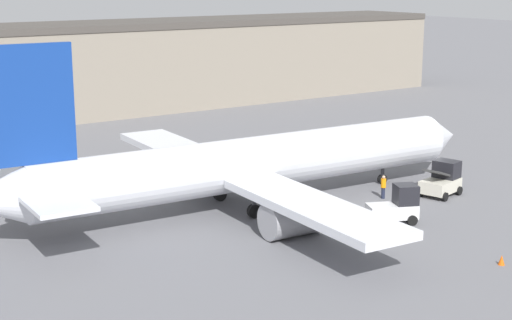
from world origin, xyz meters
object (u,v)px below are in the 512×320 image
object	(u,v)px
ground_crew_worker	(383,186)
baggage_tug	(397,206)
belt_loader_truck	(442,180)
safety_cone_near	(502,260)
airplane	(243,165)

from	to	relation	value
ground_crew_worker	baggage_tug	size ratio (longest dim) A/B	0.48
baggage_tug	belt_loader_truck	world-z (taller)	baggage_tug
ground_crew_worker	belt_loader_truck	world-z (taller)	belt_loader_truck
belt_loader_truck	baggage_tug	bearing A→B (deg)	-173.02
ground_crew_worker	belt_loader_truck	bearing A→B (deg)	-102.16
ground_crew_worker	baggage_tug	bearing A→B (deg)	155.48
ground_crew_worker	safety_cone_near	world-z (taller)	ground_crew_worker
baggage_tug	safety_cone_near	xyz separation A→B (m)	(-0.62, -8.62, -0.81)
ground_crew_worker	baggage_tug	xyz separation A→B (m)	(-3.14, -4.47, 0.20)
airplane	ground_crew_worker	world-z (taller)	airplane
airplane	belt_loader_truck	distance (m)	14.53
baggage_tug	belt_loader_truck	size ratio (longest dim) A/B	1.02
ground_crew_worker	airplane	bearing A→B (deg)	79.13
safety_cone_near	belt_loader_truck	bearing A→B (deg)	55.59
baggage_tug	safety_cone_near	world-z (taller)	baggage_tug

